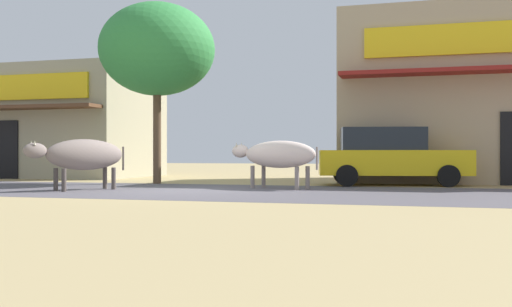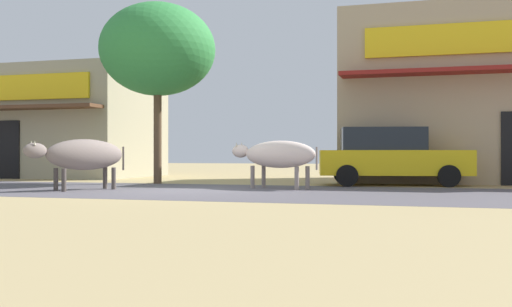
{
  "view_description": "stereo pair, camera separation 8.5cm",
  "coord_description": "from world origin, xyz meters",
  "px_view_note": "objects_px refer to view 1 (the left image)",
  "views": [
    {
      "loc": [
        5.83,
        -13.59,
        0.9
      ],
      "look_at": [
        1.52,
        1.57,
        0.91
      ],
      "focal_mm": 42.13,
      "sensor_mm": 36.0,
      "label": 1
    },
    {
      "loc": [
        5.91,
        -13.56,
        0.9
      ],
      "look_at": [
        1.52,
        1.57,
        0.91
      ],
      "focal_mm": 42.13,
      "sensor_mm": 36.0,
      "label": 2
    }
  ],
  "objects_px": {
    "parked_hatchback_car": "(389,156)",
    "roadside_tree": "(157,50)",
    "cow_near_brown": "(83,155)",
    "cow_far_dark": "(277,155)"
  },
  "relations": [
    {
      "from": "roadside_tree",
      "to": "parked_hatchback_car",
      "type": "relative_size",
      "value": 1.23
    },
    {
      "from": "roadside_tree",
      "to": "cow_far_dark",
      "type": "distance_m",
      "value": 5.42
    },
    {
      "from": "roadside_tree",
      "to": "cow_far_dark",
      "type": "relative_size",
      "value": 2.01
    },
    {
      "from": "cow_far_dark",
      "to": "cow_near_brown",
      "type": "bearing_deg",
      "value": -155.14
    },
    {
      "from": "roadside_tree",
      "to": "cow_near_brown",
      "type": "bearing_deg",
      "value": -94.84
    },
    {
      "from": "cow_near_brown",
      "to": "cow_far_dark",
      "type": "distance_m",
      "value": 4.88
    },
    {
      "from": "cow_near_brown",
      "to": "parked_hatchback_car",
      "type": "bearing_deg",
      "value": 32.12
    },
    {
      "from": "roadside_tree",
      "to": "cow_far_dark",
      "type": "height_order",
      "value": "roadside_tree"
    },
    {
      "from": "roadside_tree",
      "to": "cow_near_brown",
      "type": "height_order",
      "value": "roadside_tree"
    },
    {
      "from": "parked_hatchback_car",
      "to": "roadside_tree",
      "type": "bearing_deg",
      "value": -172.64
    }
  ]
}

